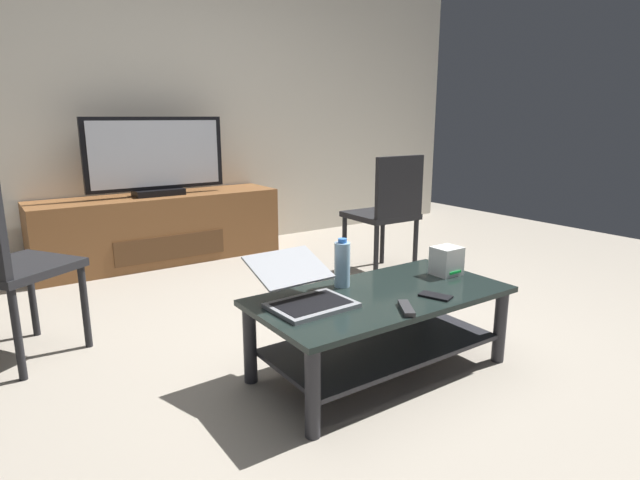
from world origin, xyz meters
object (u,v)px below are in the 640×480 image
object	(u,v)px
side_chair	(1,260)
water_bottle_near	(342,264)
dining_chair	(388,209)
media_cabinet	(161,228)
tv_remote	(406,308)
television	(156,158)
router_box	(446,261)
coffee_table	(381,318)
cell_phone	(435,296)
laptop	(302,289)

from	to	relation	value
side_chair	water_bottle_near	world-z (taller)	side_chair
water_bottle_near	dining_chair	bearing A→B (deg)	39.91
media_cabinet	tv_remote	xyz separation A→B (m)	(0.16, -2.70, 0.12)
television	side_chair	distance (m)	1.85
media_cabinet	water_bottle_near	distance (m)	2.31
tv_remote	television	bearing A→B (deg)	125.95
media_cabinet	television	xyz separation A→B (m)	(0.00, -0.02, 0.57)
router_box	water_bottle_near	distance (m)	0.57
coffee_table	television	bearing A→B (deg)	95.10
tv_remote	media_cabinet	bearing A→B (deg)	125.92
tv_remote	router_box	bearing A→B (deg)	58.76
cell_phone	side_chair	bearing A→B (deg)	121.27
television	side_chair	world-z (taller)	television
dining_chair	water_bottle_near	bearing A→B (deg)	-140.09
coffee_table	tv_remote	bearing A→B (deg)	-104.72
side_chair	water_bottle_near	distance (m)	1.59
coffee_table	media_cabinet	world-z (taller)	media_cabinet
side_chair	tv_remote	xyz separation A→B (m)	(1.35, -1.30, -0.12)
coffee_table	laptop	xyz separation A→B (m)	(-0.36, 0.10, 0.18)
laptop	water_bottle_near	bearing A→B (deg)	16.57
dining_chair	router_box	size ratio (longest dim) A/B	6.27
tv_remote	coffee_table	bearing A→B (deg)	107.80
dining_chair	side_chair	world-z (taller)	side_chair
router_box	cell_phone	world-z (taller)	router_box
media_cabinet	side_chair	xyz separation A→B (m)	(-1.18, -1.41, 0.24)
coffee_table	laptop	distance (m)	0.42
media_cabinet	router_box	xyz separation A→B (m)	(0.68, -2.45, 0.18)
coffee_table	water_bottle_near	bearing A→B (deg)	115.33
cell_phone	coffee_table	bearing A→B (deg)	112.71
media_cabinet	television	world-z (taller)	television
media_cabinet	side_chair	distance (m)	1.86
cell_phone	television	bearing A→B (deg)	78.10
router_box	media_cabinet	bearing A→B (deg)	105.56
coffee_table	tv_remote	world-z (taller)	tv_remote
media_cabinet	cell_phone	world-z (taller)	media_cabinet
television	side_chair	size ratio (longest dim) A/B	1.19
media_cabinet	tv_remote	size ratio (longest dim) A/B	12.12
media_cabinet	cell_phone	bearing A→B (deg)	-81.79
coffee_table	laptop	world-z (taller)	laptop
dining_chair	laptop	distance (m)	1.74
laptop	coffee_table	bearing A→B (deg)	-15.49
router_box	coffee_table	bearing A→B (deg)	-175.87
television	media_cabinet	bearing A→B (deg)	90.00
coffee_table	cell_phone	size ratio (longest dim) A/B	8.47
router_box	tv_remote	size ratio (longest dim) A/B	0.90
water_bottle_near	cell_phone	bearing A→B (deg)	-55.12
laptop	cell_phone	xyz separation A→B (m)	(0.53, -0.28, -0.06)
coffee_table	cell_phone	world-z (taller)	cell_phone
coffee_table	cell_phone	xyz separation A→B (m)	(0.16, -0.18, 0.12)
dining_chair	router_box	bearing A→B (deg)	-117.83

